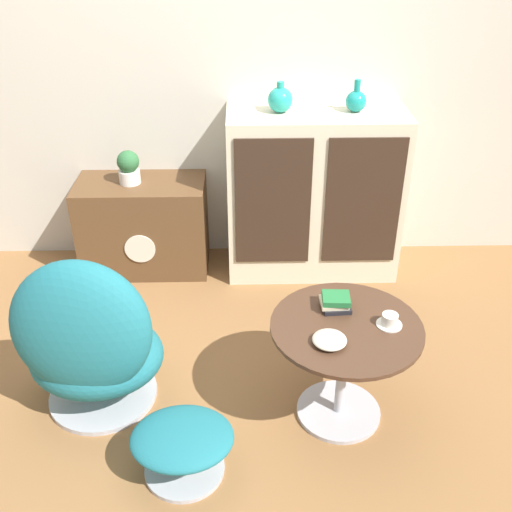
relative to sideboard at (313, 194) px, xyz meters
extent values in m
plane|color=olive|center=(-0.46, -1.15, -0.49)|extent=(12.00, 12.00, 0.00)
cube|color=beige|center=(-0.46, 0.25, 0.81)|extent=(6.40, 0.06, 2.60)
cube|color=beige|center=(0.00, 0.00, 0.00)|extent=(1.00, 0.43, 0.98)
cube|color=#332319|center=(-0.25, -0.22, 0.05)|extent=(0.42, 0.01, 0.75)
cube|color=#332319|center=(0.25, -0.22, 0.05)|extent=(0.42, 0.01, 0.75)
cube|color=brown|center=(-1.01, 0.02, -0.21)|extent=(0.75, 0.39, 0.56)
cylinder|color=beige|center=(-1.01, -0.18, -0.26)|extent=(0.18, 0.01, 0.18)
cylinder|color=#B7B7BC|center=(-1.07, -1.12, -0.48)|extent=(0.49, 0.49, 0.02)
cylinder|color=#B7B7BC|center=(-1.07, -1.12, -0.43)|extent=(0.06, 0.06, 0.08)
ellipsoid|color=#1E6B75|center=(-1.07, -1.12, -0.25)|extent=(0.64, 0.56, 0.28)
ellipsoid|color=#1E6B75|center=(-1.08, -1.23, -0.01)|extent=(0.63, 0.43, 0.63)
cylinder|color=#B7B7BC|center=(-0.66, -1.55, -0.48)|extent=(0.32, 0.32, 0.02)
cylinder|color=#B7B7BC|center=(-0.66, -1.55, -0.41)|extent=(0.04, 0.04, 0.12)
ellipsoid|color=#1E6B75|center=(-0.66, -1.55, -0.31)|extent=(0.41, 0.35, 0.09)
cylinder|color=#B7B7BC|center=(0.00, -1.25, -0.48)|extent=(0.37, 0.37, 0.02)
cylinder|color=#B7B7BC|center=(0.00, -1.25, -0.24)|extent=(0.04, 0.04, 0.46)
cylinder|color=#472D1E|center=(0.00, -1.25, -0.01)|extent=(0.63, 0.63, 0.02)
ellipsoid|color=teal|center=(-0.21, 0.00, 0.56)|extent=(0.14, 0.14, 0.14)
cylinder|color=teal|center=(-0.21, 0.00, 0.64)|extent=(0.04, 0.04, 0.04)
ellipsoid|color=teal|center=(0.20, 0.00, 0.55)|extent=(0.11, 0.11, 0.11)
cylinder|color=teal|center=(0.20, 0.00, 0.63)|extent=(0.03, 0.03, 0.07)
cylinder|color=silver|center=(-1.07, 0.02, 0.11)|extent=(0.12, 0.12, 0.08)
sphere|color=#2D6638|center=(-1.07, 0.02, 0.20)|extent=(0.13, 0.13, 0.13)
cylinder|color=silver|center=(0.18, -1.25, 0.00)|extent=(0.11, 0.11, 0.01)
cylinder|color=silver|center=(0.18, -1.25, 0.03)|extent=(0.07, 0.07, 0.05)
cube|color=black|center=(-0.02, -1.14, 0.01)|extent=(0.12, 0.11, 0.02)
cube|color=beige|center=(-0.03, -1.13, 0.03)|extent=(0.12, 0.11, 0.02)
cube|color=#237038|center=(-0.03, -1.13, 0.05)|extent=(0.12, 0.11, 0.03)
ellipsoid|color=beige|center=(-0.08, -1.36, 0.02)|extent=(0.14, 0.14, 0.04)
camera|label=1|loc=(-0.41, -3.18, 1.51)|focal=42.00mm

